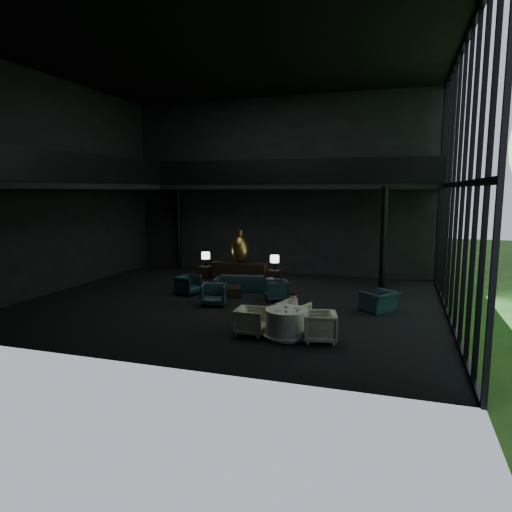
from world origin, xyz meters
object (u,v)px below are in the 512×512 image
(lounge_armchair_west, at_px, (188,284))
(window_armchair, at_px, (379,299))
(dining_chair_north, at_px, (293,313))
(side_table_left, at_px, (205,272))
(child, at_px, (293,302))
(side_table_right, at_px, (275,276))
(lounge_armchair_east, at_px, (276,289))
(bronze_urn, at_px, (240,249))
(table_lamp_right, at_px, (275,260))
(coffee_table, at_px, (229,291))
(console, at_px, (239,272))
(sofa, at_px, (243,278))
(dining_chair_east, at_px, (320,324))
(dining_table, at_px, (287,325))
(lounge_armchair_south, at_px, (214,293))
(dining_chair_west, at_px, (251,320))
(table_lamp_left, at_px, (206,256))

(lounge_armchair_west, xyz_separation_m, window_armchair, (6.87, -0.38, 0.03))
(lounge_armchair_west, xyz_separation_m, dining_chair_north, (4.64, -2.79, 0.02))
(side_table_left, relative_size, child, 0.96)
(side_table_right, xyz_separation_m, window_armchair, (4.35, -3.36, 0.13))
(side_table_left, bearing_deg, lounge_armchair_east, -36.52)
(bronze_urn, relative_size, table_lamp_right, 2.27)
(coffee_table, xyz_separation_m, child, (3.06, -2.94, 0.54))
(bronze_urn, bearing_deg, window_armchair, -30.92)
(console, bearing_deg, lounge_armchair_west, -106.52)
(sofa, distance_m, lounge_armchair_east, 2.02)
(window_armchair, distance_m, dining_chair_east, 3.68)
(bronze_urn, height_order, side_table_right, bronze_urn)
(table_lamp_right, xyz_separation_m, dining_table, (2.16, -6.69, -0.67))
(side_table_left, bearing_deg, dining_table, -51.90)
(window_armchair, height_order, child, child)
(bronze_urn, relative_size, lounge_armchair_west, 1.83)
(bronze_urn, bearing_deg, table_lamp_right, -8.23)
(side_table_left, xyz_separation_m, sofa, (2.41, -1.81, 0.21))
(side_table_left, bearing_deg, table_lamp_right, -2.47)
(dining_chair_north, xyz_separation_m, child, (-0.01, 0.01, 0.32))
(lounge_armchair_south, bearing_deg, dining_chair_west, -64.37)
(bronze_urn, relative_size, dining_chair_west, 1.72)
(bronze_urn, xyz_separation_m, dining_chair_east, (4.65, -7.00, -0.90))
(sofa, bearing_deg, lounge_armchair_east, 131.81)
(table_lamp_left, bearing_deg, coffee_table, -53.35)
(table_lamp_left, relative_size, dining_table, 0.48)
(sofa, distance_m, lounge_armchair_west, 2.15)
(lounge_armchair_west, bearing_deg, console, -4.36)
(table_lamp_left, relative_size, dining_chair_west, 0.75)
(side_table_left, xyz_separation_m, side_table_right, (3.20, -0.11, 0.01))
(dining_table, bearing_deg, dining_chair_west, -176.58)
(console, bearing_deg, coffee_table, -77.48)
(lounge_armchair_east, relative_size, dining_chair_west, 0.99)
(dining_chair_west, bearing_deg, lounge_armchair_west, 42.61)
(lounge_armchair_west, distance_m, dining_table, 5.99)
(sofa, relative_size, dining_chair_east, 2.64)
(window_armchair, xyz_separation_m, dining_chair_north, (-2.23, -2.41, -0.01))
(lounge_armchair_west, bearing_deg, sofa, -41.36)
(side_table_right, bearing_deg, table_lamp_right, -90.00)
(bronze_urn, xyz_separation_m, lounge_armchair_east, (2.45, -3.09, -0.95))
(side_table_left, bearing_deg, console, 0.36)
(bronze_urn, xyz_separation_m, table_lamp_right, (1.60, -0.23, -0.36))
(console, xyz_separation_m, side_table_right, (1.60, -0.12, -0.10))
(table_lamp_left, distance_m, dining_table, 8.78)
(dining_chair_north, bearing_deg, table_lamp_right, -52.25)
(console, bearing_deg, window_armchair, -30.32)
(side_table_left, height_order, table_lamp_right, table_lamp_right)
(lounge_armchair_south, bearing_deg, window_armchair, -5.32)
(lounge_armchair_south, distance_m, dining_chair_east, 4.77)
(sofa, bearing_deg, bronze_urn, -79.22)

